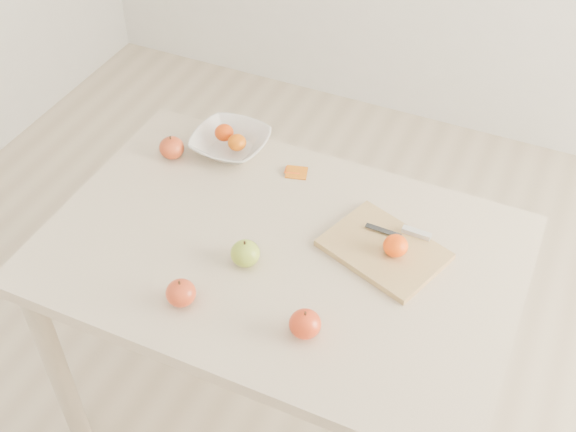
% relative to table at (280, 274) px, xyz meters
% --- Properties ---
extents(ground, '(3.50, 3.50, 0.00)m').
position_rel_table_xyz_m(ground, '(0.00, 0.00, -0.65)').
color(ground, '#C6B293').
rests_on(ground, ground).
extents(table, '(1.20, 0.80, 0.75)m').
position_rel_table_xyz_m(table, '(0.00, 0.00, 0.00)').
color(table, beige).
rests_on(table, ground).
extents(cutting_board, '(0.34, 0.29, 0.02)m').
position_rel_table_xyz_m(cutting_board, '(0.24, 0.10, 0.11)').
color(cutting_board, tan).
rests_on(cutting_board, table).
extents(board_tangerine, '(0.06, 0.06, 0.05)m').
position_rel_table_xyz_m(board_tangerine, '(0.27, 0.09, 0.14)').
color(board_tangerine, '#E84808').
rests_on(board_tangerine, cutting_board).
extents(fruit_bowl, '(0.22, 0.22, 0.05)m').
position_rel_table_xyz_m(fruit_bowl, '(-0.30, 0.30, 0.13)').
color(fruit_bowl, silver).
rests_on(fruit_bowl, table).
extents(bowl_tangerine_near, '(0.06, 0.06, 0.05)m').
position_rel_table_xyz_m(bowl_tangerine_near, '(-0.32, 0.31, 0.15)').
color(bowl_tangerine_near, '#CE3907').
rests_on(bowl_tangerine_near, fruit_bowl).
extents(bowl_tangerine_far, '(0.05, 0.05, 0.05)m').
position_rel_table_xyz_m(bowl_tangerine_far, '(-0.27, 0.29, 0.15)').
color(bowl_tangerine_far, '#C95C07').
rests_on(bowl_tangerine_far, fruit_bowl).
extents(orange_peel_a, '(0.07, 0.06, 0.01)m').
position_rel_table_xyz_m(orange_peel_a, '(-0.08, 0.28, 0.10)').
color(orange_peel_a, '#C45F0D').
rests_on(orange_peel_a, table).
extents(orange_peel_b, '(0.05, 0.05, 0.01)m').
position_rel_table_xyz_m(orange_peel_b, '(-0.09, 0.29, 0.10)').
color(orange_peel_b, '#ED5610').
rests_on(orange_peel_b, table).
extents(paring_knife, '(0.17, 0.05, 0.01)m').
position_rel_table_xyz_m(paring_knife, '(0.29, 0.17, 0.12)').
color(paring_knife, silver).
rests_on(paring_knife, cutting_board).
extents(apple_green, '(0.07, 0.07, 0.07)m').
position_rel_table_xyz_m(apple_green, '(-0.06, -0.08, 0.13)').
color(apple_green, olive).
rests_on(apple_green, table).
extents(apple_red_e, '(0.07, 0.07, 0.07)m').
position_rel_table_xyz_m(apple_red_e, '(0.16, -0.22, 0.13)').
color(apple_red_e, '#A70D08').
rests_on(apple_red_e, table).
extents(apple_red_c, '(0.07, 0.07, 0.06)m').
position_rel_table_xyz_m(apple_red_c, '(-0.14, -0.25, 0.13)').
color(apple_red_c, maroon).
rests_on(apple_red_c, table).
extents(apple_red_a, '(0.07, 0.07, 0.07)m').
position_rel_table_xyz_m(apple_red_a, '(-0.44, 0.21, 0.13)').
color(apple_red_a, '#A71F1B').
rests_on(apple_red_a, table).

